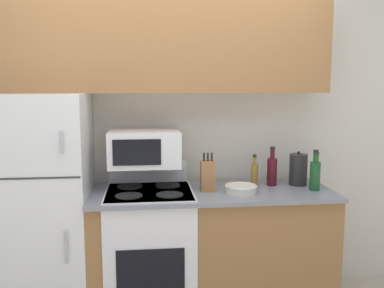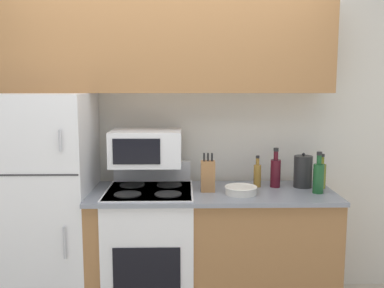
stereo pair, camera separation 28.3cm
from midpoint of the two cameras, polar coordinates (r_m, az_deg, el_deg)
name	(u,v)px [view 1 (the left image)]	position (r m, az deg, el deg)	size (l,w,h in m)	color
wall_back	(165,137)	(3.47, -5.91, 0.96)	(8.00, 0.05, 2.55)	silver
lower_cabinets	(211,249)	(3.31, 0.08, -13.93)	(1.78, 0.66, 0.92)	#9E6B3D
refrigerator	(45,208)	(3.31, -21.42, -8.01)	(0.64, 0.69, 1.63)	white
upper_cabinets	(166,43)	(3.26, -6.06, 13.29)	(2.41, 0.35, 0.73)	#9E6B3D
stove	(150,250)	(3.28, -8.17, -13.89)	(0.63, 0.64, 1.09)	white
microwave	(144,148)	(3.19, -8.91, -0.58)	(0.52, 0.38, 0.26)	white
knife_block	(208,176)	(3.11, -0.51, -4.26)	(0.10, 0.09, 0.28)	#9E6B3D
bowl	(241,189)	(3.08, 3.95, -6.00)	(0.23, 0.23, 0.06)	silver
bottle_wine_green	(315,174)	(3.23, 13.70, -3.98)	(0.08, 0.08, 0.30)	#194C23
bottle_vinegar	(254,173)	(3.30, 5.90, -3.94)	(0.06, 0.06, 0.24)	olive
bottle_wine_red	(272,170)	(3.32, 8.24, -3.51)	(0.08, 0.08, 0.30)	#470F19
bottle_olive_oil	(316,172)	(3.39, 13.99, -3.70)	(0.06, 0.06, 0.26)	#5B6619
kettle	(298,169)	(3.37, 11.67, -3.36)	(0.14, 0.14, 0.26)	black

